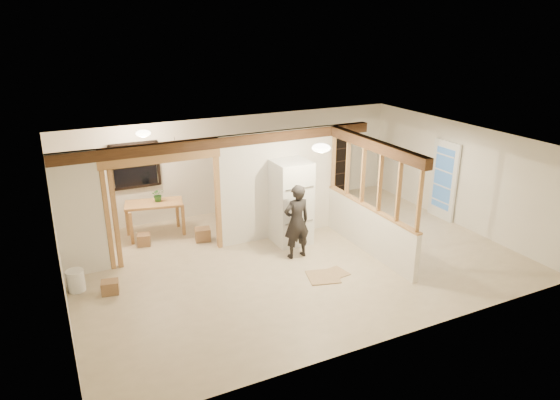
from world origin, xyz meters
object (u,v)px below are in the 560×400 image
refrigerator (291,202)px  bookshelf (335,168)px  woman (297,222)px  work_table (155,219)px  shop_vac (71,232)px

refrigerator → bookshelf: bearing=41.8°
woman → work_table: 3.48m
refrigerator → shop_vac: (-4.51, 1.95, -0.62)m
refrigerator → bookshelf: size_ratio=1.17×
work_table → bookshelf: (5.25, 0.58, 0.41)m
refrigerator → woman: (-0.25, -0.74, -0.14)m
work_table → shop_vac: 1.84m
refrigerator → work_table: 3.23m
shop_vac → bookshelf: 7.09m
woman → work_table: woman is taller
woman → shop_vac: size_ratio=2.42×
woman → shop_vac: (-4.26, 2.69, -0.47)m
refrigerator → woman: 0.80m
refrigerator → woman: bearing=-108.6°
bookshelf → work_table: bearing=-173.7°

